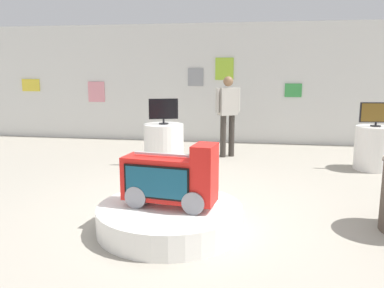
{
  "coord_description": "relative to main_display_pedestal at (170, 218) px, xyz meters",
  "views": [
    {
      "loc": [
        0.79,
        -4.62,
        1.77
      ],
      "look_at": [
        -0.03,
        0.36,
        0.82
      ],
      "focal_mm": 36.93,
      "sensor_mm": 36.0,
      "label": 1
    }
  ],
  "objects": [
    {
      "name": "display_pedestal_center_rear",
      "position": [
        -0.77,
        2.97,
        0.25
      ],
      "size": [
        0.74,
        0.74,
        0.78
      ],
      "primitive_type": "cylinder",
      "color": "white",
      "rests_on": "ground"
    },
    {
      "name": "shopper_browsing_near_truck",
      "position": [
        0.35,
        3.93,
        0.83
      ],
      "size": [
        0.48,
        0.38,
        1.65
      ],
      "color": "#38332D",
      "rests_on": "ground"
    },
    {
      "name": "display_pedestal_left_rear",
      "position": [
        3.03,
        3.27,
        0.25
      ],
      "size": [
        0.66,
        0.66,
        0.78
      ],
      "primitive_type": "cylinder",
      "color": "white",
      "rests_on": "ground"
    },
    {
      "name": "novelty_firetruck_tv",
      "position": [
        0.02,
        -0.01,
        0.43
      ],
      "size": [
        1.07,
        0.53,
        0.72
      ],
      "color": "gray",
      "rests_on": "main_display_pedestal"
    },
    {
      "name": "ground_plane",
      "position": [
        0.14,
        0.51,
        -0.14
      ],
      "size": [
        30.0,
        30.0,
        0.0
      ],
      "primitive_type": "plane",
      "color": "#A8A091"
    },
    {
      "name": "main_display_pedestal",
      "position": [
        0.0,
        0.0,
        0.0
      ],
      "size": [
        1.63,
        1.63,
        0.28
      ],
      "primitive_type": "cylinder",
      "color": "white",
      "rests_on": "ground"
    },
    {
      "name": "tv_on_left_rear",
      "position": [
        3.03,
        3.27,
        0.88
      ],
      "size": [
        0.59,
        0.18,
        0.43
      ],
      "color": "black",
      "rests_on": "display_pedestal_left_rear"
    },
    {
      "name": "tv_on_center_rear",
      "position": [
        -0.77,
        2.96,
        0.91
      ],
      "size": [
        0.52,
        0.21,
        0.47
      ],
      "color": "black",
      "rests_on": "display_pedestal_center_rear"
    },
    {
      "name": "back_wall_display",
      "position": [
        0.13,
        5.64,
        1.3
      ],
      "size": [
        12.34,
        0.13,
        2.88
      ],
      "color": "silver",
      "rests_on": "ground"
    }
  ]
}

